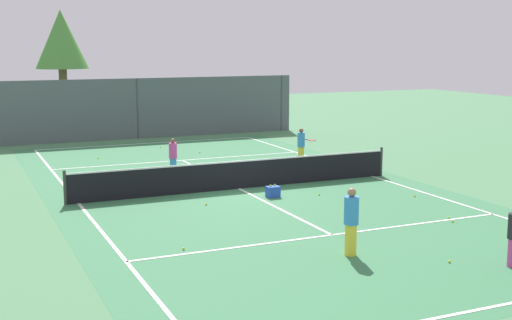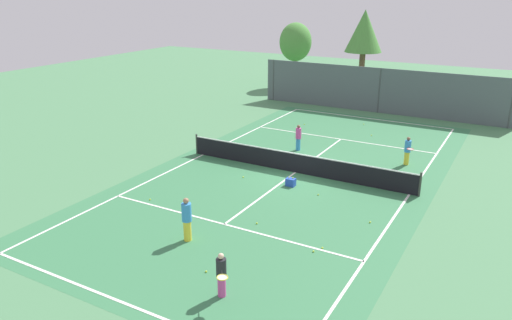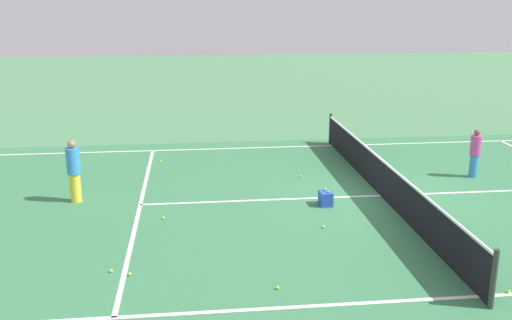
{
  "view_description": "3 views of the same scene",
  "coord_description": "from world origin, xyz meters",
  "px_view_note": "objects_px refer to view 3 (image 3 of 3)",
  "views": [
    {
      "loc": [
        -8.93,
        -21.51,
        5.0
      ],
      "look_at": [
        -0.22,
        -1.95,
        1.34
      ],
      "focal_mm": 47.89,
      "sensor_mm": 36.0,
      "label": 1
    },
    {
      "loc": [
        9.36,
        -20.56,
        8.59
      ],
      "look_at": [
        -1.33,
        -1.58,
        0.91
      ],
      "focal_mm": 34.53,
      "sensor_mm": 36.0,
      "label": 2
    },
    {
      "loc": [
        14.3,
        -5.0,
        5.16
      ],
      "look_at": [
        -0.6,
        -3.33,
        0.94
      ],
      "focal_mm": 40.68,
      "sensor_mm": 36.0,
      "label": 3
    }
  ],
  "objects_px": {
    "tennis_ball_0": "(455,258)",
    "tennis_ball_8": "(323,227)",
    "tennis_ball_4": "(508,292)",
    "player_2": "(475,153)",
    "tennis_ball_1": "(161,161)",
    "tennis_ball_6": "(278,288)",
    "tennis_ball_13": "(130,274)",
    "ball_crate": "(326,198)",
    "player_3": "(74,171)",
    "tennis_ball_7": "(301,176)",
    "tennis_ball_2": "(111,271)",
    "tennis_ball_11": "(163,218)"
  },
  "relations": [
    {
      "from": "tennis_ball_0",
      "to": "tennis_ball_8",
      "type": "bearing_deg",
      "value": -129.99
    },
    {
      "from": "tennis_ball_4",
      "to": "tennis_ball_8",
      "type": "bearing_deg",
      "value": -142.06
    },
    {
      "from": "player_2",
      "to": "tennis_ball_1",
      "type": "distance_m",
      "value": 9.71
    },
    {
      "from": "tennis_ball_6",
      "to": "tennis_ball_8",
      "type": "xyz_separation_m",
      "value": [
        -2.77,
        1.49,
        0.0
      ]
    },
    {
      "from": "player_2",
      "to": "tennis_ball_13",
      "type": "height_order",
      "value": "player_2"
    },
    {
      "from": "tennis_ball_4",
      "to": "ball_crate",
      "type": "bearing_deg",
      "value": -155.49
    },
    {
      "from": "player_2",
      "to": "tennis_ball_0",
      "type": "distance_m",
      "value": 6.18
    },
    {
      "from": "tennis_ball_0",
      "to": "tennis_ball_1",
      "type": "xyz_separation_m",
      "value": [
        -7.98,
        -6.31,
        0.0
      ]
    },
    {
      "from": "player_3",
      "to": "tennis_ball_4",
      "type": "bearing_deg",
      "value": 55.71
    },
    {
      "from": "player_2",
      "to": "ball_crate",
      "type": "relative_size",
      "value": 3.39
    },
    {
      "from": "tennis_ball_0",
      "to": "ball_crate",
      "type": "bearing_deg",
      "value": -151.17
    },
    {
      "from": "ball_crate",
      "to": "tennis_ball_8",
      "type": "height_order",
      "value": "ball_crate"
    },
    {
      "from": "tennis_ball_0",
      "to": "tennis_ball_1",
      "type": "bearing_deg",
      "value": -141.68
    },
    {
      "from": "ball_crate",
      "to": "tennis_ball_1",
      "type": "height_order",
      "value": "ball_crate"
    },
    {
      "from": "tennis_ball_7",
      "to": "ball_crate",
      "type": "bearing_deg",
      "value": 4.62
    },
    {
      "from": "tennis_ball_1",
      "to": "tennis_ball_8",
      "type": "bearing_deg",
      "value": 33.5
    },
    {
      "from": "player_3",
      "to": "tennis_ball_6",
      "type": "height_order",
      "value": "player_3"
    },
    {
      "from": "tennis_ball_2",
      "to": "tennis_ball_6",
      "type": "xyz_separation_m",
      "value": [
        1.03,
        3.12,
        0.0
      ]
    },
    {
      "from": "player_2",
      "to": "tennis_ball_4",
      "type": "xyz_separation_m",
      "value": [
        6.81,
        -2.67,
        -0.71
      ]
    },
    {
      "from": "tennis_ball_4",
      "to": "tennis_ball_1",
      "type": "bearing_deg",
      "value": -144.85
    },
    {
      "from": "ball_crate",
      "to": "tennis_ball_2",
      "type": "relative_size",
      "value": 6.45
    },
    {
      "from": "ball_crate",
      "to": "tennis_ball_8",
      "type": "bearing_deg",
      "value": -14.71
    },
    {
      "from": "ball_crate",
      "to": "tennis_ball_8",
      "type": "xyz_separation_m",
      "value": [
        1.53,
        -0.4,
        -0.15
      ]
    },
    {
      "from": "tennis_ball_4",
      "to": "player_3",
      "type": "bearing_deg",
      "value": -124.29
    },
    {
      "from": "tennis_ball_4",
      "to": "tennis_ball_7",
      "type": "distance_m",
      "value": 7.71
    },
    {
      "from": "tennis_ball_4",
      "to": "tennis_ball_13",
      "type": "relative_size",
      "value": 1.0
    },
    {
      "from": "tennis_ball_6",
      "to": "player_3",
      "type": "bearing_deg",
      "value": -139.38
    },
    {
      "from": "tennis_ball_0",
      "to": "tennis_ball_7",
      "type": "height_order",
      "value": "same"
    },
    {
      "from": "player_3",
      "to": "tennis_ball_7",
      "type": "xyz_separation_m",
      "value": [
        -1.4,
        6.24,
        -0.81
      ]
    },
    {
      "from": "tennis_ball_4",
      "to": "tennis_ball_0",
      "type": "bearing_deg",
      "value": -166.99
    },
    {
      "from": "tennis_ball_6",
      "to": "tennis_ball_11",
      "type": "xyz_separation_m",
      "value": [
        -3.76,
        -2.23,
        0.0
      ]
    },
    {
      "from": "tennis_ball_2",
      "to": "tennis_ball_4",
      "type": "bearing_deg",
      "value": 77.21
    },
    {
      "from": "ball_crate",
      "to": "tennis_ball_11",
      "type": "height_order",
      "value": "ball_crate"
    },
    {
      "from": "tennis_ball_11",
      "to": "tennis_ball_4",
      "type": "bearing_deg",
      "value": 55.46
    },
    {
      "from": "tennis_ball_2",
      "to": "tennis_ball_4",
      "type": "distance_m",
      "value": 7.43
    },
    {
      "from": "player_3",
      "to": "tennis_ball_1",
      "type": "relative_size",
      "value": 24.94
    },
    {
      "from": "player_3",
      "to": "ball_crate",
      "type": "relative_size",
      "value": 3.86
    },
    {
      "from": "player_3",
      "to": "tennis_ball_1",
      "type": "xyz_separation_m",
      "value": [
        -3.52,
        2.03,
        -0.81
      ]
    },
    {
      "from": "tennis_ball_7",
      "to": "tennis_ball_13",
      "type": "bearing_deg",
      "value": -37.22
    },
    {
      "from": "player_3",
      "to": "tennis_ball_8",
      "type": "relative_size",
      "value": 24.94
    },
    {
      "from": "player_2",
      "to": "tennis_ball_4",
      "type": "distance_m",
      "value": 7.35
    },
    {
      "from": "tennis_ball_7",
      "to": "tennis_ball_11",
      "type": "xyz_separation_m",
      "value": [
        2.94,
        -3.92,
        0.0
      ]
    },
    {
      "from": "player_3",
      "to": "tennis_ball_6",
      "type": "distance_m",
      "value": 7.02
    },
    {
      "from": "player_2",
      "to": "tennis_ball_0",
      "type": "xyz_separation_m",
      "value": [
        5.35,
        -3.01,
        -0.71
      ]
    },
    {
      "from": "tennis_ball_0",
      "to": "player_3",
      "type": "bearing_deg",
      "value": -118.15
    },
    {
      "from": "tennis_ball_6",
      "to": "tennis_ball_11",
      "type": "distance_m",
      "value": 4.37
    },
    {
      "from": "tennis_ball_6",
      "to": "tennis_ball_7",
      "type": "distance_m",
      "value": 6.91
    },
    {
      "from": "player_3",
      "to": "tennis_ball_7",
      "type": "distance_m",
      "value": 6.44
    },
    {
      "from": "tennis_ball_1",
      "to": "tennis_ball_2",
      "type": "height_order",
      "value": "same"
    },
    {
      "from": "tennis_ball_6",
      "to": "tennis_ball_13",
      "type": "distance_m",
      "value": 2.88
    }
  ]
}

